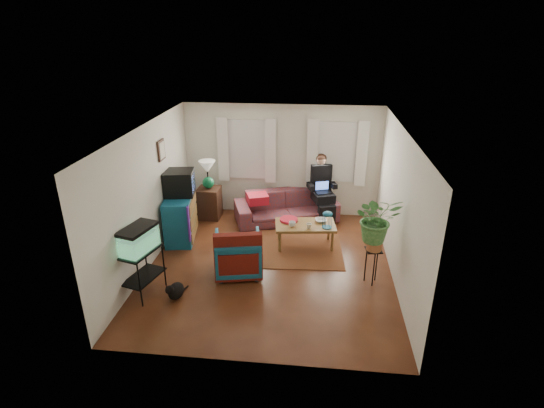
# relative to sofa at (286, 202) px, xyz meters

# --- Properties ---
(floor) EXTENTS (4.50, 5.00, 0.01)m
(floor) POSITION_rel_sofa_xyz_m (-0.15, -2.05, -0.45)
(floor) COLOR #4F2B14
(floor) RESTS_ON ground
(ceiling) EXTENTS (4.50, 5.00, 0.01)m
(ceiling) POSITION_rel_sofa_xyz_m (-0.15, -2.05, 2.15)
(ceiling) COLOR white
(ceiling) RESTS_ON wall_back
(wall_back) EXTENTS (4.50, 0.01, 2.60)m
(wall_back) POSITION_rel_sofa_xyz_m (-0.15, 0.45, 0.85)
(wall_back) COLOR silver
(wall_back) RESTS_ON floor
(wall_front) EXTENTS (4.50, 0.01, 2.60)m
(wall_front) POSITION_rel_sofa_xyz_m (-0.15, -4.55, 0.85)
(wall_front) COLOR silver
(wall_front) RESTS_ON floor
(wall_left) EXTENTS (0.01, 5.00, 2.60)m
(wall_left) POSITION_rel_sofa_xyz_m (-2.40, -2.05, 0.85)
(wall_left) COLOR silver
(wall_left) RESTS_ON floor
(wall_right) EXTENTS (0.01, 5.00, 2.60)m
(wall_right) POSITION_rel_sofa_xyz_m (2.10, -2.05, 0.85)
(wall_right) COLOR silver
(wall_right) RESTS_ON floor
(window_left) EXTENTS (1.08, 0.04, 1.38)m
(window_left) POSITION_rel_sofa_xyz_m (-0.95, 0.43, 1.10)
(window_left) COLOR white
(window_left) RESTS_ON wall_back
(window_right) EXTENTS (1.08, 0.04, 1.38)m
(window_right) POSITION_rel_sofa_xyz_m (1.10, 0.43, 1.10)
(window_right) COLOR white
(window_right) RESTS_ON wall_back
(curtains_left) EXTENTS (1.36, 0.06, 1.50)m
(curtains_left) POSITION_rel_sofa_xyz_m (-0.95, 0.35, 1.10)
(curtains_left) COLOR white
(curtains_left) RESTS_ON wall_back
(curtains_right) EXTENTS (1.36, 0.06, 1.50)m
(curtains_right) POSITION_rel_sofa_xyz_m (1.10, 0.35, 1.10)
(curtains_right) COLOR white
(curtains_right) RESTS_ON wall_back
(picture_frame) EXTENTS (0.04, 0.32, 0.40)m
(picture_frame) POSITION_rel_sofa_xyz_m (-2.37, -1.20, 1.50)
(picture_frame) COLOR #3D2616
(picture_frame) RESTS_ON wall_left
(area_rug) EXTENTS (2.09, 1.71, 0.01)m
(area_rug) POSITION_rel_sofa_xyz_m (0.23, -1.36, -0.45)
(area_rug) COLOR maroon
(area_rug) RESTS_ON floor
(sofa) EXTENTS (2.49, 1.62, 0.91)m
(sofa) POSITION_rel_sofa_xyz_m (0.00, 0.00, 0.00)
(sofa) COLOR brown
(sofa) RESTS_ON floor
(seated_person) EXTENTS (0.78, 0.86, 1.38)m
(seated_person) POSITION_rel_sofa_xyz_m (0.79, 0.27, 0.24)
(seated_person) COLOR black
(seated_person) RESTS_ON sofa
(side_table) EXTENTS (0.51, 0.51, 0.73)m
(side_table) POSITION_rel_sofa_xyz_m (-1.80, -0.02, -0.09)
(side_table) COLOR #371D14
(side_table) RESTS_ON floor
(table_lamp) EXTENTS (0.38, 0.38, 0.67)m
(table_lamp) POSITION_rel_sofa_xyz_m (-1.80, -0.02, 0.59)
(table_lamp) COLOR white
(table_lamp) RESTS_ON side_table
(dresser) EXTENTS (0.69, 1.14, 0.96)m
(dresser) POSITION_rel_sofa_xyz_m (-2.14, -1.14, 0.03)
(dresser) COLOR #116567
(dresser) RESTS_ON floor
(crt_tv) EXTENTS (0.66, 0.62, 0.51)m
(crt_tv) POSITION_rel_sofa_xyz_m (-2.14, -1.03, 0.77)
(crt_tv) COLOR black
(crt_tv) RESTS_ON dresser
(aquarium_stand) EXTENTS (0.59, 0.82, 0.82)m
(aquarium_stand) POSITION_rel_sofa_xyz_m (-2.15, -3.16, -0.04)
(aquarium_stand) COLOR black
(aquarium_stand) RESTS_ON floor
(aquarium) EXTENTS (0.54, 0.75, 0.43)m
(aquarium) POSITION_rel_sofa_xyz_m (-2.15, -3.16, 0.59)
(aquarium) COLOR #7FD899
(aquarium) RESTS_ON aquarium_stand
(black_cat) EXTENTS (0.36, 0.44, 0.33)m
(black_cat) POSITION_rel_sofa_xyz_m (-1.59, -3.24, -0.29)
(black_cat) COLOR black
(black_cat) RESTS_ON floor
(armchair) EXTENTS (0.95, 0.91, 0.83)m
(armchair) POSITION_rel_sofa_xyz_m (-0.70, -2.33, -0.04)
(armchair) COLOR #136273
(armchair) RESTS_ON floor
(serape_throw) EXTENTS (0.86, 0.36, 0.69)m
(serape_throw) POSITION_rel_sofa_xyz_m (-0.63, -2.64, 0.14)
(serape_throw) COLOR #9E0A0A
(serape_throw) RESTS_ON armchair
(coffee_table) EXTENTS (1.27, 0.79, 0.50)m
(coffee_table) POSITION_rel_sofa_xyz_m (0.48, -1.20, -0.20)
(coffee_table) COLOR brown
(coffee_table) RESTS_ON floor
(cup_a) EXTENTS (0.15, 0.15, 0.11)m
(cup_a) POSITION_rel_sofa_xyz_m (0.22, -1.34, 0.10)
(cup_a) COLOR white
(cup_a) RESTS_ON coffee_table
(cup_b) EXTENTS (0.12, 0.12, 0.10)m
(cup_b) POSITION_rel_sofa_xyz_m (0.55, -1.39, 0.09)
(cup_b) COLOR beige
(cup_b) RESTS_ON coffee_table
(bowl) EXTENTS (0.26, 0.26, 0.06)m
(bowl) POSITION_rel_sofa_xyz_m (0.79, -1.05, 0.07)
(bowl) COLOR white
(bowl) RESTS_ON coffee_table
(snack_tray) EXTENTS (0.41, 0.41, 0.04)m
(snack_tray) POSITION_rel_sofa_xyz_m (0.13, -1.07, 0.07)
(snack_tray) COLOR #B21414
(snack_tray) RESTS_ON coffee_table
(birdcage) EXTENTS (0.22, 0.22, 0.35)m
(birdcage) POSITION_rel_sofa_xyz_m (0.91, -1.31, 0.22)
(birdcage) COLOR #115B6B
(birdcage) RESTS_ON coffee_table
(plant_stand) EXTENTS (0.32, 0.32, 0.66)m
(plant_stand) POSITION_rel_sofa_xyz_m (1.68, -2.42, -0.12)
(plant_stand) COLOR black
(plant_stand) RESTS_ON floor
(potted_plant) EXTENTS (0.85, 0.76, 0.84)m
(potted_plant) POSITION_rel_sofa_xyz_m (1.68, -2.42, 0.66)
(potted_plant) COLOR #599947
(potted_plant) RESTS_ON plant_stand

